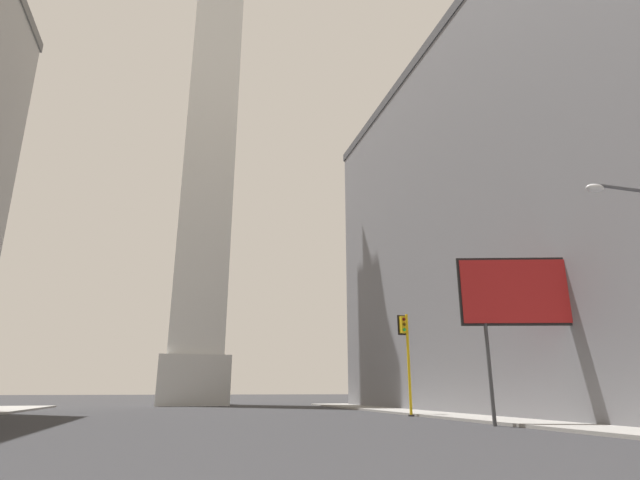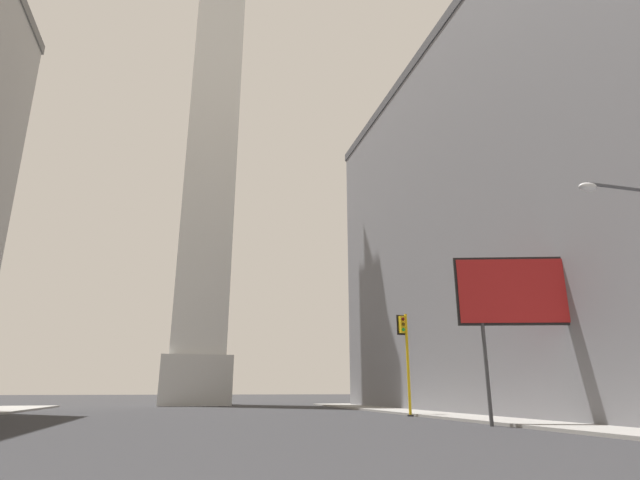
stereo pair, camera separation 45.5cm
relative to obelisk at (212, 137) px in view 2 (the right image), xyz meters
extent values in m
cube|color=gray|center=(15.41, -37.16, -32.51)|extent=(5.00, 69.67, 0.15)
cube|color=slate|center=(25.25, -30.48, -18.18)|extent=(18.13, 50.05, 28.81)
cube|color=#48484C|center=(25.25, -30.48, -3.32)|extent=(18.32, 50.55, 0.90)
cube|color=silver|center=(0.00, 0.00, -29.98)|extent=(7.49, 7.49, 5.20)
cube|color=silver|center=(0.00, 0.00, 0.60)|extent=(5.99, 5.99, 55.96)
cylinder|color=yellow|center=(12.59, -28.26, -29.36)|extent=(0.18, 0.18, 6.44)
cylinder|color=#262626|center=(12.59, -28.26, -32.53)|extent=(0.40, 0.40, 0.10)
cube|color=yellow|center=(12.30, -28.26, -26.85)|extent=(0.36, 0.36, 1.10)
cube|color=black|center=(12.28, -28.08, -26.85)|extent=(0.58, 0.07, 1.32)
sphere|color=#410907|center=(12.31, -28.45, -26.50)|extent=(0.22, 0.22, 0.22)
sphere|color=#483506|center=(12.31, -28.45, -26.85)|extent=(0.22, 0.22, 0.22)
sphere|color=green|center=(12.31, -28.45, -27.19)|extent=(0.22, 0.22, 0.22)
cylinder|color=#4C4C51|center=(11.76, -46.83, -24.65)|extent=(2.39, 0.12, 0.12)
ellipsoid|color=silver|center=(10.57, -46.83, -24.77)|extent=(0.64, 0.36, 0.26)
cylinder|color=#3F3F42|center=(12.28, -37.59, -30.24)|extent=(0.18, 0.18, 4.68)
cylinder|color=#3F3F42|center=(16.90, -39.05, -30.24)|extent=(0.18, 0.18, 4.68)
cube|color=red|center=(14.59, -38.32, -26.34)|extent=(6.67, 2.32, 3.13)
cube|color=black|center=(14.59, -38.32, -26.34)|extent=(6.87, 2.28, 3.37)
camera|label=1|loc=(-1.98, -58.75, -31.00)|focal=28.00mm
camera|label=2|loc=(-1.54, -58.87, -31.00)|focal=28.00mm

